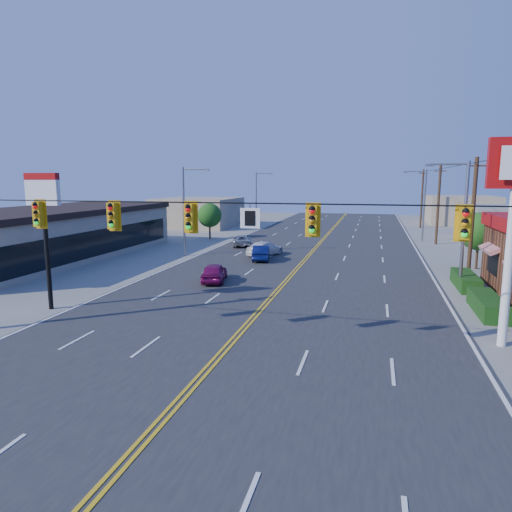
% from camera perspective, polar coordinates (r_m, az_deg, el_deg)
% --- Properties ---
extents(ground, '(160.00, 160.00, 0.00)m').
position_cam_1_polar(ground, '(18.45, -4.39, -12.30)').
color(ground, gray).
rests_on(ground, ground).
extents(road, '(20.00, 120.00, 0.06)m').
position_cam_1_polar(road, '(37.26, 5.61, -1.12)').
color(road, '#2D2D30').
rests_on(road, ground).
extents(signal_span, '(24.32, 0.34, 9.00)m').
position_cam_1_polar(signal_span, '(17.29, -4.96, 2.96)').
color(signal_span, '#47301E').
rests_on(signal_span, ground).
extents(strip_mall, '(10.40, 26.40, 4.40)m').
position_cam_1_polar(strip_mall, '(44.20, -24.28, 2.66)').
color(strip_mall, tan).
rests_on(strip_mall, ground).
extents(pizza_hut_sign, '(1.90, 0.30, 6.85)m').
position_cam_1_polar(pizza_hut_sign, '(26.21, -24.97, 4.96)').
color(pizza_hut_sign, black).
rests_on(pizza_hut_sign, ground).
extents(streetlight_se, '(2.55, 0.25, 8.00)m').
position_cam_1_polar(streetlight_se, '(30.72, 24.26, 4.29)').
color(streetlight_se, gray).
rests_on(streetlight_se, ground).
extents(streetlight_ne, '(2.55, 0.25, 8.00)m').
position_cam_1_polar(streetlight_ne, '(54.49, 20.10, 6.43)').
color(streetlight_ne, gray).
rests_on(streetlight_ne, ground).
extents(streetlight_sw, '(2.55, 0.25, 8.00)m').
position_cam_1_polar(streetlight_sw, '(41.64, -8.76, 6.14)').
color(streetlight_sw, gray).
rests_on(streetlight_sw, ground).
extents(streetlight_nw, '(2.55, 0.25, 8.00)m').
position_cam_1_polar(streetlight_nw, '(66.30, 0.20, 7.44)').
color(streetlight_nw, gray).
rests_on(streetlight_nw, ground).
extents(utility_pole_near, '(0.28, 0.28, 8.40)m').
position_cam_1_polar(utility_pole_near, '(34.92, 25.42, 4.21)').
color(utility_pole_near, '#47301E').
rests_on(utility_pole_near, ground).
extents(utility_pole_mid, '(0.28, 0.28, 8.40)m').
position_cam_1_polar(utility_pole_mid, '(52.67, 21.81, 5.91)').
color(utility_pole_mid, '#47301E').
rests_on(utility_pole_mid, ground).
extents(utility_pole_far, '(0.28, 0.28, 8.40)m').
position_cam_1_polar(utility_pole_far, '(70.55, 20.02, 6.74)').
color(utility_pole_far, '#47301E').
rests_on(utility_pole_far, ground).
extents(tree_kfc_rear, '(2.94, 2.94, 4.41)m').
position_cam_1_polar(tree_kfc_rear, '(39.19, 26.08, 2.77)').
color(tree_kfc_rear, '#47301E').
rests_on(tree_kfc_rear, ground).
extents(tree_west, '(2.80, 2.80, 4.20)m').
position_cam_1_polar(tree_west, '(53.69, -5.82, 5.08)').
color(tree_west, '#47301E').
rests_on(tree_west, ground).
extents(bld_west_far, '(11.00, 12.00, 4.20)m').
position_cam_1_polar(bld_west_far, '(69.28, -7.23, 5.45)').
color(bld_west_far, tan).
rests_on(bld_west_far, ground).
extents(bld_east_far, '(10.00, 10.00, 4.40)m').
position_cam_1_polar(bld_east_far, '(79.47, 24.31, 5.27)').
color(bld_east_far, tan).
rests_on(bld_east_far, ground).
extents(car_magenta, '(2.22, 3.93, 1.26)m').
position_cam_1_polar(car_magenta, '(30.96, -5.25, -2.15)').
color(car_magenta, '#7F0E50').
rests_on(car_magenta, ground).
extents(car_blue, '(2.07, 4.08, 1.28)m').
position_cam_1_polar(car_blue, '(39.16, 0.64, 0.35)').
color(car_blue, '#0D154E').
rests_on(car_blue, ground).
extents(car_white, '(3.13, 4.77, 1.28)m').
position_cam_1_polar(car_white, '(41.50, 1.12, 0.86)').
color(car_white, silver).
rests_on(car_white, ground).
extents(car_silver, '(2.97, 4.47, 1.14)m').
position_cam_1_polar(car_silver, '(47.61, -1.77, 1.88)').
color(car_silver, '#ABACB1').
rests_on(car_silver, ground).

